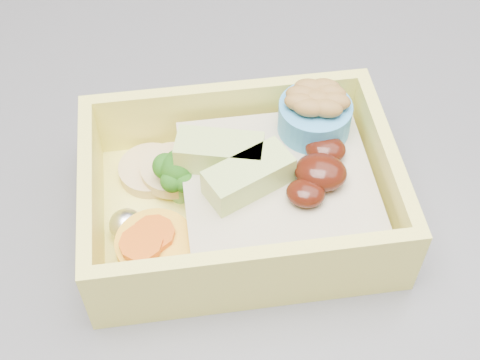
# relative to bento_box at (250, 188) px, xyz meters

# --- Properties ---
(bento_box) EXTENTS (0.24, 0.20, 0.07)m
(bento_box) POSITION_rel_bento_box_xyz_m (0.00, 0.00, 0.00)
(bento_box) COLOR #FBF067
(bento_box) RESTS_ON island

